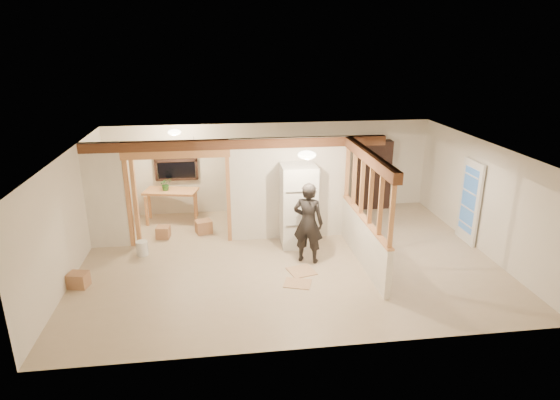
{
  "coord_description": "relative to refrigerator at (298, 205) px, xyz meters",
  "views": [
    {
      "loc": [
        -1.4,
        -9.39,
        4.63
      ],
      "look_at": [
        -0.12,
        0.4,
        1.25
      ],
      "focal_mm": 30.0,
      "sensor_mm": 36.0,
      "label": 1
    }
  ],
  "objects": [
    {
      "name": "box_util_a",
      "position": [
        -2.25,
        0.98,
        -0.81
      ],
      "size": [
        0.47,
        0.43,
        0.33
      ],
      "primitive_type": "cube",
      "rotation": [
        0.0,
        0.0,
        0.31
      ],
      "color": "#A87551",
      "rests_on": "floor"
    },
    {
      "name": "box_util_b",
      "position": [
        -3.23,
        0.8,
        -0.83
      ],
      "size": [
        0.35,
        0.35,
        0.29
      ],
      "primitive_type": "cube",
      "rotation": [
        0.0,
        0.0,
        -0.12
      ],
      "color": "#A87551",
      "rests_on": "floor"
    },
    {
      "name": "box_front",
      "position": [
        -4.64,
        -1.47,
        -0.83
      ],
      "size": [
        0.42,
        0.37,
        0.3
      ],
      "primitive_type": "cube",
      "rotation": [
        0.0,
        0.0,
        -0.22
      ],
      "color": "#A87551",
      "rests_on": "floor"
    },
    {
      "name": "header_beam_back",
      "position": [
        -1.36,
        0.45,
        1.4
      ],
      "size": [
        7.0,
        0.18,
        0.22
      ],
      "primitive_type": "cube",
      "color": "brown",
      "rests_on": "ceiling"
    },
    {
      "name": "partition_left_stub",
      "position": [
        -4.41,
        0.45,
        0.27
      ],
      "size": [
        0.9,
        0.12,
        2.5
      ],
      "primitive_type": "cube",
      "color": "white",
      "rests_on": "floor"
    },
    {
      "name": "refrigerator",
      "position": [
        0.0,
        0.0,
        0.0
      ],
      "size": [
        0.8,
        0.78,
        1.95
      ],
      "primitive_type": "cube",
      "color": "white",
      "rests_on": "floor"
    },
    {
      "name": "work_table",
      "position": [
        -3.1,
        1.95,
        -0.54
      ],
      "size": [
        1.48,
        0.96,
        0.86
      ],
      "primitive_type": "cube",
      "rotation": [
        0.0,
        0.0,
        -0.21
      ],
      "color": "tan",
      "rests_on": "floor"
    },
    {
      "name": "ceiling_dome_main",
      "position": [
        -0.06,
        -1.25,
        1.5
      ],
      "size": [
        0.36,
        0.36,
        0.16
      ],
      "primitive_type": "ellipsoid",
      "color": "#FFEABF",
      "rests_on": "ceiling"
    },
    {
      "name": "bookshelf",
      "position": [
        2.54,
        2.27,
        0.01
      ],
      "size": [
        0.99,
        0.33,
        1.98
      ],
      "primitive_type": "cube",
      "color": "black",
      "rests_on": "floor"
    },
    {
      "name": "bucket",
      "position": [
        -3.6,
        -0.15,
        -0.81
      ],
      "size": [
        0.31,
        0.31,
        0.33
      ],
      "primitive_type": "cylinder",
      "rotation": [
        0.0,
        0.0,
        -0.18
      ],
      "color": "white",
      "rests_on": "floor"
    },
    {
      "name": "ceiling_dome_util",
      "position": [
        -2.86,
        1.55,
        1.5
      ],
      "size": [
        0.32,
        0.32,
        0.14
      ],
      "primitive_type": "ellipsoid",
      "color": "#FFEABF",
      "rests_on": "ceiling"
    },
    {
      "name": "window_back",
      "position": [
        -2.96,
        2.42,
        0.57
      ],
      "size": [
        1.12,
        0.1,
        1.1
      ],
      "primitive_type": "cube",
      "color": "black",
      "rests_on": "wall_back"
    },
    {
      "name": "woman",
      "position": [
        0.06,
        -0.93,
        -0.07
      ],
      "size": [
        0.78,
        0.67,
        1.81
      ],
      "primitive_type": "imported",
      "rotation": [
        0.0,
        0.0,
        2.71
      ],
      "color": "black",
      "rests_on": "floor"
    },
    {
      "name": "floor_panel_far",
      "position": [
        -0.33,
        -1.93,
        -0.97
      ],
      "size": [
        0.64,
        0.57,
        0.02
      ],
      "primitive_type": "cube",
      "rotation": [
        0.0,
        0.0,
        -0.33
      ],
      "color": "tan",
      "rests_on": "floor"
    },
    {
      "name": "header_beam_right",
      "position": [
        1.24,
        -1.15,
        1.4
      ],
      "size": [
        0.18,
        3.3,
        0.22
      ],
      "primitive_type": "cube",
      "color": "brown",
      "rests_on": "ceiling"
    },
    {
      "name": "pony_wall",
      "position": [
        1.24,
        -1.15,
        -0.48
      ],
      "size": [
        0.12,
        3.2,
        1.0
      ],
      "primitive_type": "cube",
      "color": "white",
      "rests_on": "floor"
    },
    {
      "name": "wall_front",
      "position": [
        -0.36,
        -4.0,
        0.27
      ],
      "size": [
        9.0,
        0.01,
        2.5
      ],
      "primitive_type": "cube",
      "color": "silver",
      "rests_on": "floor"
    },
    {
      "name": "wall_back",
      "position": [
        -0.36,
        2.5,
        0.27
      ],
      "size": [
        9.0,
        0.01,
        2.5
      ],
      "primitive_type": "cube",
      "color": "silver",
      "rests_on": "floor"
    },
    {
      "name": "hanging_bulb",
      "position": [
        -2.36,
        0.85,
        1.2
      ],
      "size": [
        0.07,
        0.07,
        0.07
      ],
      "primitive_type": "ellipsoid",
      "color": "#FFD88C",
      "rests_on": "ceiling"
    },
    {
      "name": "floor",
      "position": [
        -0.36,
        -0.75,
        -0.98
      ],
      "size": [
        9.0,
        6.5,
        0.01
      ],
      "primitive_type": "cube",
      "color": "#BDA68C",
      "rests_on": "ground"
    },
    {
      "name": "doorway_frame",
      "position": [
        -2.76,
        0.45,
        0.12
      ],
      "size": [
        2.46,
        0.14,
        2.2
      ],
      "primitive_type": "cube",
      "color": "tan",
      "rests_on": "floor"
    },
    {
      "name": "ceiling",
      "position": [
        -0.36,
        -0.75,
        1.52
      ],
      "size": [
        9.0,
        6.5,
        0.01
      ],
      "primitive_type": "cube",
      "color": "white"
    },
    {
      "name": "potted_plant",
      "position": [
        -3.22,
        1.96,
        0.05
      ],
      "size": [
        0.37,
        0.34,
        0.33
      ],
      "primitive_type": "imported",
      "rotation": [
        0.0,
        0.0,
        0.36
      ],
      "color": "#396A2A",
      "rests_on": "work_table"
    },
    {
      "name": "shop_vac",
      "position": [
        -4.56,
        1.89,
        -0.68
      ],
      "size": [
        0.59,
        0.59,
        0.6
      ],
      "primitive_type": "cylinder",
      "rotation": [
        0.0,
        0.0,
        0.37
      ],
      "color": "#971B0B",
      "rests_on": "floor"
    },
    {
      "name": "partition_center",
      "position": [
        -0.16,
        0.45,
        0.27
      ],
      "size": [
        2.8,
        0.12,
        2.5
      ],
      "primitive_type": "cube",
      "color": "white",
      "rests_on": "floor"
    },
    {
      "name": "wall_left",
      "position": [
        -4.86,
        -0.75,
        0.27
      ],
      "size": [
        0.01,
        6.5,
        2.5
      ],
      "primitive_type": "cube",
      "color": "silver",
      "rests_on": "floor"
    },
    {
      "name": "wall_right",
      "position": [
        4.14,
        -0.75,
        0.27
      ],
      "size": [
        0.01,
        6.5,
        2.5
      ],
      "primitive_type": "cube",
      "color": "silver",
      "rests_on": "floor"
    },
    {
      "name": "floor_panel_near",
      "position": [
        -0.15,
        -1.42,
        -0.97
      ],
      "size": [
        0.64,
        0.64,
        0.02
      ],
      "primitive_type": "cube",
      "rotation": [
        0.0,
        0.0,
        0.26
      ],
      "color": "tan",
      "rests_on": "floor"
    },
    {
      "name": "french_door",
      "position": [
        4.06,
        -0.35,
        0.02
      ],
      "size": [
        0.12,
        0.86,
        2.0
      ],
      "primitive_type": "cube",
      "color": "white",
      "rests_on": "floor"
    },
    {
      "name": "stud_partition",
      "position": [
        1.24,
        -1.15,
        0.68
      ],
      "size": [
        0.14,
        3.2,
        1.32
      ],
      "primitive_type": "cube",
      "color": "tan",
      "rests_on": "pony_wall"
    }
  ]
}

